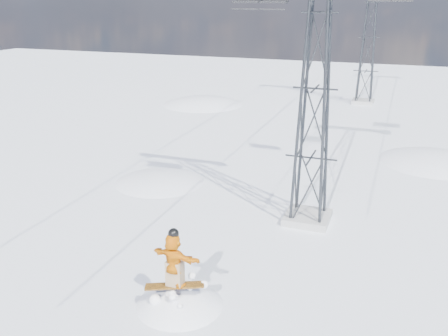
# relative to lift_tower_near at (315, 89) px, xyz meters

# --- Properties ---
(ground) EXTENTS (120.00, 120.00, 0.00)m
(ground) POSITION_rel_lift_tower_near_xyz_m (-0.80, -8.00, -5.47)
(ground) COLOR white
(ground) RESTS_ON ground
(snow_terrain) EXTENTS (39.00, 37.00, 22.00)m
(snow_terrain) POSITION_rel_lift_tower_near_xyz_m (-5.57, 13.24, -15.06)
(snow_terrain) COLOR white
(snow_terrain) RESTS_ON ground
(lift_tower_near) EXTENTS (5.20, 1.80, 11.43)m
(lift_tower_near) POSITION_rel_lift_tower_near_xyz_m (0.00, 0.00, 0.00)
(lift_tower_near) COLOR #999999
(lift_tower_near) RESTS_ON ground
(lift_tower_far) EXTENTS (5.20, 1.80, 11.43)m
(lift_tower_far) POSITION_rel_lift_tower_near_xyz_m (0.00, 25.00, 0.00)
(lift_tower_far) COLOR #999999
(lift_tower_far) RESTS_ON ground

